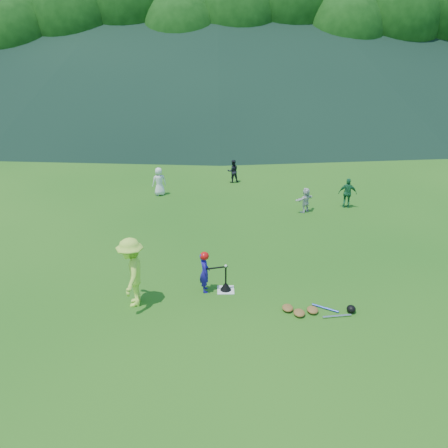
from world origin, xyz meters
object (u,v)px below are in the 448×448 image
Objects in this scene: batter_child at (205,272)px; fielder_c at (348,193)px; equipment_pile at (313,310)px; batting_tee at (226,286)px; fielder_b at (233,171)px; fielder_d at (306,200)px; home_plate at (226,290)px; adult_coach at (132,272)px; fielder_a at (159,182)px.

fielder_c is at bearing -48.71° from batter_child.
fielder_c reaches higher than equipment_pile.
equipment_pile is at bearing -27.17° from batting_tee.
fielder_b is 1.11× the size of fielder_d.
fielder_b reaches higher than home_plate.
adult_coach reaches higher than fielder_b.
fielder_a reaches higher than equipment_pile.
adult_coach is 1.49× the size of fielder_c.
fielder_d is 7.08m from equipment_pile.
equipment_pile is at bearing 80.54° from fielder_c.
fielder_a reaches higher than fielder_d.
fielder_a reaches higher than home_plate.
fielder_c is at bearing 128.99° from fielder_b.
batter_child is 10.02m from fielder_b.
fielder_a reaches higher than fielder_b.
fielder_c reaches higher than fielder_d.
fielder_b is (3.28, 1.86, -0.07)m from fielder_a.
home_plate is at bearing 0.00° from batting_tee.
home_plate is at bearing 89.09° from fielder_a.
adult_coach reaches higher than batting_tee.
fielder_a is 3.77m from fielder_b.
fielder_c is 0.67× the size of equipment_pile.
adult_coach reaches higher than fielder_d.
fielder_d is 6.74m from batting_tee.
batter_child is 1.92m from adult_coach.
fielder_a is at bearing 108.54° from home_plate.
fielder_c is 1.84m from fielder_d.
batting_tee is (2.71, -8.09, -0.49)m from fielder_a.
adult_coach is at bearing -165.37° from home_plate.
home_plate is 2.38m from equipment_pile.
adult_coach is 2.66× the size of batting_tee.
batting_tee is at bearing 89.09° from fielder_a.
batter_child is 0.62× the size of adult_coach.
fielder_a is (-2.71, 8.09, 0.60)m from home_plate.
adult_coach is 2.54m from batting_tee.
equipment_pile is at bearing 85.73° from fielder_b.
fielder_b is (1.12, 9.96, -0.01)m from batter_child.
fielder_d is at bearing 61.07° from batting_tee.
home_plate is at bearing 74.47° from fielder_b.
equipment_pile is at bearing -27.17° from home_plate.
batter_child is at bearing 157.96° from equipment_pile.
fielder_c is (5.59, 6.37, 0.05)m from batter_child.
fielder_c is (7.74, -1.72, -0.01)m from fielder_a.
batter_child is 7.02m from fielder_d.
adult_coach reaches higher than fielder_a.
fielder_c is at bearing 159.01° from fielder_d.
batter_child is 1.64× the size of batting_tee.
batter_child reaches higher than equipment_pile.
equipment_pile is (1.55, -11.04, -0.48)m from fielder_b.
batter_child is at bearing 105.69° from adult_coach.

